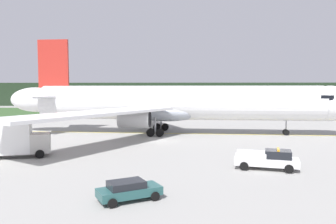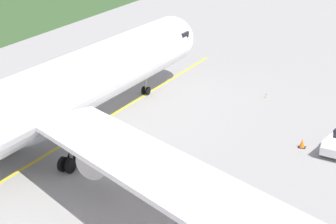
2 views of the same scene
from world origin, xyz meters
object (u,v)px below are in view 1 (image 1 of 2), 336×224
(ops_pickup_truck, at_px, (269,159))
(catering_truck, at_px, (11,140))
(staff_car, at_px, (129,190))
(airliner, at_px, (173,104))
(apron_cone, at_px, (254,157))

(ops_pickup_truck, distance_m, catering_truck, 26.01)
(ops_pickup_truck, height_order, staff_car, ops_pickup_truck)
(airliner, distance_m, catering_truck, 25.41)
(airliner, xyz_separation_m, apron_cone, (8.51, -19.68, -4.41))
(apron_cone, bearing_deg, staff_car, -131.39)
(airliner, distance_m, apron_cone, 21.89)
(staff_car, xyz_separation_m, apron_cone, (10.61, 12.04, -0.32))
(catering_truck, xyz_separation_m, apron_cone, (25.06, -0.61, -1.48))
(ops_pickup_truck, height_order, apron_cone, ops_pickup_truck)
(airliner, relative_size, apron_cone, 69.45)
(staff_car, distance_m, apron_cone, 16.06)
(airliner, relative_size, staff_car, 12.30)
(catering_truck, relative_size, staff_car, 1.73)
(airliner, distance_m, staff_car, 32.05)
(catering_truck, bearing_deg, apron_cone, -1.40)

